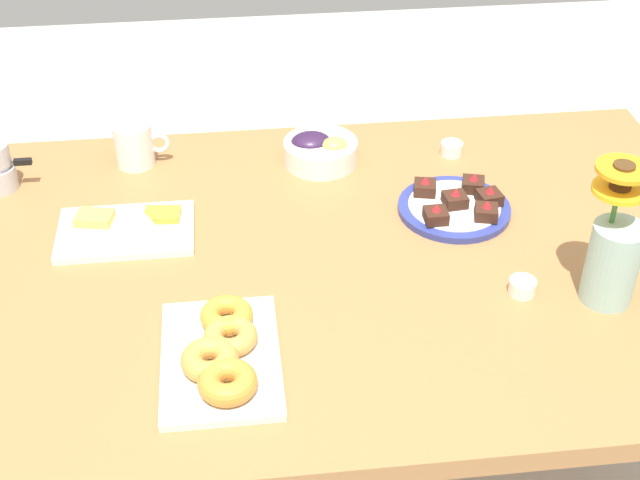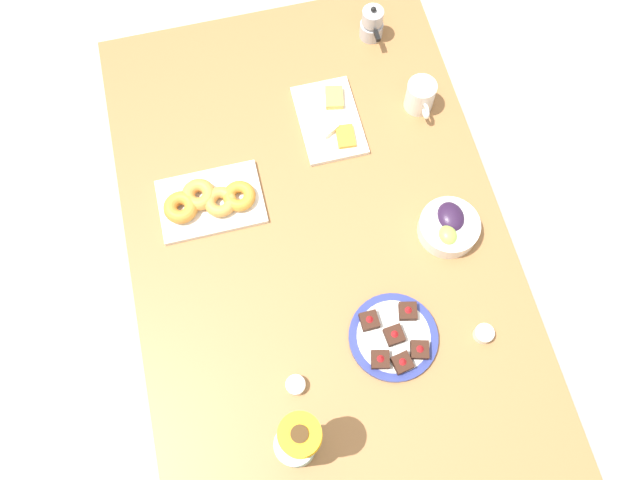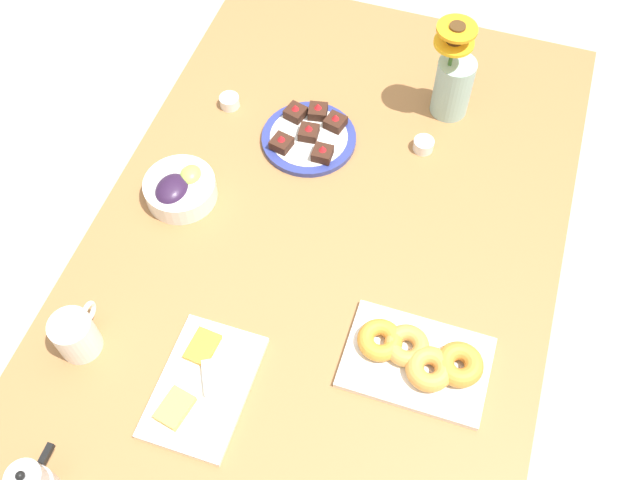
{
  "view_description": "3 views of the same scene",
  "coord_description": "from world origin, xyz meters",
  "px_view_note": "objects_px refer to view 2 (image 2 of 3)",
  "views": [
    {
      "loc": [
        -0.15,
        -1.31,
        1.75
      ],
      "look_at": [
        0.0,
        0.0,
        0.78
      ],
      "focal_mm": 50.0,
      "sensor_mm": 36.0,
      "label": 1
    },
    {
      "loc": [
        0.56,
        -0.14,
        2.29
      ],
      "look_at": [
        0.0,
        0.0,
        0.78
      ],
      "focal_mm": 35.0,
      "sensor_mm": 36.0,
      "label": 2
    },
    {
      "loc": [
        -0.76,
        -0.25,
        2.04
      ],
      "look_at": [
        0.0,
        0.0,
        0.78
      ],
      "focal_mm": 40.0,
      "sensor_mm": 36.0,
      "label": 3
    }
  ],
  "objects_px": {
    "cheese_platter": "(330,120)",
    "flower_vase": "(296,445)",
    "grape_bowl": "(449,226)",
    "dessert_plate": "(394,337)",
    "jam_cup_honey": "(296,385)",
    "dining_table": "(320,256)",
    "jam_cup_berry": "(484,334)",
    "croissant_platter": "(209,201)",
    "coffee_mug": "(420,96)",
    "moka_pot": "(372,24)"
  },
  "relations": [
    {
      "from": "flower_vase",
      "to": "dining_table",
      "type": "bearing_deg",
      "value": 160.33
    },
    {
      "from": "dessert_plate",
      "to": "moka_pot",
      "type": "height_order",
      "value": "moka_pot"
    },
    {
      "from": "grape_bowl",
      "to": "cheese_platter",
      "type": "xyz_separation_m",
      "value": [
        -0.4,
        -0.22,
        -0.02
      ]
    },
    {
      "from": "coffee_mug",
      "to": "flower_vase",
      "type": "distance_m",
      "value": 1.0
    },
    {
      "from": "dining_table",
      "to": "cheese_platter",
      "type": "distance_m",
      "value": 0.39
    },
    {
      "from": "coffee_mug",
      "to": "dessert_plate",
      "type": "height_order",
      "value": "coffee_mug"
    },
    {
      "from": "grape_bowl",
      "to": "moka_pot",
      "type": "xyz_separation_m",
      "value": [
        -0.67,
        -0.03,
        0.02
      ]
    },
    {
      "from": "jam_cup_berry",
      "to": "dessert_plate",
      "type": "height_order",
      "value": "dessert_plate"
    },
    {
      "from": "dessert_plate",
      "to": "flower_vase",
      "type": "relative_size",
      "value": 0.85
    },
    {
      "from": "dessert_plate",
      "to": "jam_cup_honey",
      "type": "bearing_deg",
      "value": -78.0
    },
    {
      "from": "croissant_platter",
      "to": "dessert_plate",
      "type": "height_order",
      "value": "dessert_plate"
    },
    {
      "from": "jam_cup_berry",
      "to": "flower_vase",
      "type": "bearing_deg",
      "value": -73.54
    },
    {
      "from": "croissant_platter",
      "to": "jam_cup_honey",
      "type": "xyz_separation_m",
      "value": [
        0.53,
        0.12,
        -0.01
      ]
    },
    {
      "from": "dining_table",
      "to": "croissant_platter",
      "type": "xyz_separation_m",
      "value": [
        -0.19,
        -0.26,
        0.11
      ]
    },
    {
      "from": "croissant_platter",
      "to": "dessert_plate",
      "type": "bearing_deg",
      "value": 38.8
    },
    {
      "from": "dining_table",
      "to": "croissant_platter",
      "type": "height_order",
      "value": "croissant_platter"
    },
    {
      "from": "jam_cup_honey",
      "to": "jam_cup_berry",
      "type": "relative_size",
      "value": 1.0
    },
    {
      "from": "dining_table",
      "to": "dessert_plate",
      "type": "height_order",
      "value": "dessert_plate"
    },
    {
      "from": "grape_bowl",
      "to": "moka_pot",
      "type": "distance_m",
      "value": 0.67
    },
    {
      "from": "coffee_mug",
      "to": "jam_cup_berry",
      "type": "bearing_deg",
      "value": -3.32
    },
    {
      "from": "dining_table",
      "to": "coffee_mug",
      "type": "relative_size",
      "value": 13.63
    },
    {
      "from": "cheese_platter",
      "to": "dessert_plate",
      "type": "height_order",
      "value": "dessert_plate"
    },
    {
      "from": "grape_bowl",
      "to": "jam_cup_berry",
      "type": "bearing_deg",
      "value": -0.09
    },
    {
      "from": "dining_table",
      "to": "cheese_platter",
      "type": "relative_size",
      "value": 6.15
    },
    {
      "from": "coffee_mug",
      "to": "grape_bowl",
      "type": "xyz_separation_m",
      "value": [
        0.39,
        -0.04,
        -0.02
      ]
    },
    {
      "from": "grape_bowl",
      "to": "flower_vase",
      "type": "distance_m",
      "value": 0.68
    },
    {
      "from": "grape_bowl",
      "to": "croissant_platter",
      "type": "xyz_separation_m",
      "value": [
        -0.23,
        -0.6,
        -0.01
      ]
    },
    {
      "from": "jam_cup_berry",
      "to": "jam_cup_honey",
      "type": "bearing_deg",
      "value": -88.62
    },
    {
      "from": "coffee_mug",
      "to": "jam_cup_berry",
      "type": "xyz_separation_m",
      "value": [
        0.69,
        -0.04,
        -0.03
      ]
    },
    {
      "from": "grape_bowl",
      "to": "jam_cup_honey",
      "type": "relative_size",
      "value": 3.33
    },
    {
      "from": "croissant_platter",
      "to": "cheese_platter",
      "type": "bearing_deg",
      "value": 114.75
    },
    {
      "from": "grape_bowl",
      "to": "jam_cup_honey",
      "type": "height_order",
      "value": "grape_bowl"
    },
    {
      "from": "cheese_platter",
      "to": "dessert_plate",
      "type": "distance_m",
      "value": 0.65
    },
    {
      "from": "jam_cup_berry",
      "to": "croissant_platter",
      "type": "bearing_deg",
      "value": -130.76
    },
    {
      "from": "cheese_platter",
      "to": "flower_vase",
      "type": "bearing_deg",
      "value": -18.97
    },
    {
      "from": "jam_cup_honey",
      "to": "flower_vase",
      "type": "height_order",
      "value": "flower_vase"
    },
    {
      "from": "dining_table",
      "to": "dessert_plate",
      "type": "distance_m",
      "value": 0.33
    },
    {
      "from": "jam_cup_berry",
      "to": "moka_pot",
      "type": "relative_size",
      "value": 0.4
    },
    {
      "from": "coffee_mug",
      "to": "croissant_platter",
      "type": "distance_m",
      "value": 0.66
    },
    {
      "from": "grape_bowl",
      "to": "flower_vase",
      "type": "xyz_separation_m",
      "value": [
        0.44,
        -0.51,
        0.06
      ]
    },
    {
      "from": "coffee_mug",
      "to": "grape_bowl",
      "type": "bearing_deg",
      "value": -5.7
    },
    {
      "from": "dining_table",
      "to": "moka_pot",
      "type": "distance_m",
      "value": 0.72
    },
    {
      "from": "grape_bowl",
      "to": "cheese_platter",
      "type": "height_order",
      "value": "grape_bowl"
    },
    {
      "from": "coffee_mug",
      "to": "cheese_platter",
      "type": "height_order",
      "value": "coffee_mug"
    },
    {
      "from": "grape_bowl",
      "to": "dessert_plate",
      "type": "xyz_separation_m",
      "value": [
        0.25,
        -0.22,
        -0.02
      ]
    },
    {
      "from": "dining_table",
      "to": "cheese_platter",
      "type": "xyz_separation_m",
      "value": [
        -0.36,
        0.12,
        0.1
      ]
    },
    {
      "from": "cheese_platter",
      "to": "flower_vase",
      "type": "height_order",
      "value": "flower_vase"
    },
    {
      "from": "cheese_platter",
      "to": "jam_cup_honey",
      "type": "height_order",
      "value": "cheese_platter"
    },
    {
      "from": "cheese_platter",
      "to": "jam_cup_honey",
      "type": "distance_m",
      "value": 0.75
    },
    {
      "from": "jam_cup_berry",
      "to": "grape_bowl",
      "type": "bearing_deg",
      "value": 179.91
    }
  ]
}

